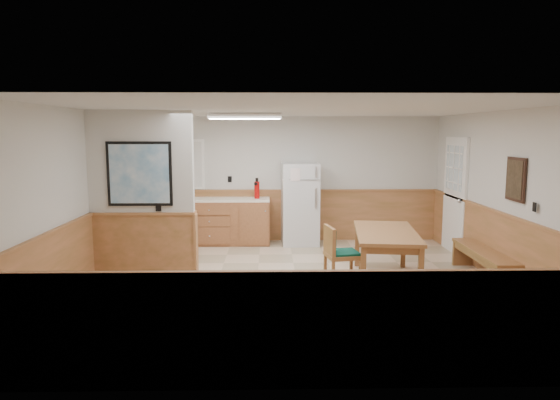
{
  "coord_description": "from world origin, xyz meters",
  "views": [
    {
      "loc": [
        -0.39,
        -7.02,
        2.19
      ],
      "look_at": [
        -0.24,
        0.4,
        1.18
      ],
      "focal_mm": 32.0,
      "sensor_mm": 36.0,
      "label": 1
    }
  ],
  "objects_px": {
    "refrigerator": "(300,204)",
    "soap_bottle": "(182,194)",
    "dining_table": "(386,237)",
    "dining_bench": "(484,257)",
    "dining_chair": "(337,250)",
    "fire_extinguisher": "(257,189)"
  },
  "relations": [
    {
      "from": "refrigerator",
      "to": "soap_bottle",
      "type": "relative_size",
      "value": 8.29
    },
    {
      "from": "refrigerator",
      "to": "soap_bottle",
      "type": "xyz_separation_m",
      "value": [
        -2.31,
        0.06,
        0.2
      ]
    },
    {
      "from": "refrigerator",
      "to": "dining_table",
      "type": "distance_m",
      "value": 2.75
    },
    {
      "from": "refrigerator",
      "to": "dining_bench",
      "type": "height_order",
      "value": "refrigerator"
    },
    {
      "from": "soap_bottle",
      "to": "dining_chair",
      "type": "bearing_deg",
      "value": -45.02
    },
    {
      "from": "dining_table",
      "to": "dining_bench",
      "type": "xyz_separation_m",
      "value": [
        1.49,
        0.04,
        -0.31
      ]
    },
    {
      "from": "refrigerator",
      "to": "dining_bench",
      "type": "bearing_deg",
      "value": -45.87
    },
    {
      "from": "dining_table",
      "to": "dining_bench",
      "type": "height_order",
      "value": "dining_table"
    },
    {
      "from": "dining_table",
      "to": "dining_chair",
      "type": "xyz_separation_m",
      "value": [
        -0.74,
        -0.12,
        -0.16
      ]
    },
    {
      "from": "refrigerator",
      "to": "soap_bottle",
      "type": "height_order",
      "value": "refrigerator"
    },
    {
      "from": "refrigerator",
      "to": "dining_chair",
      "type": "distance_m",
      "value": 2.68
    },
    {
      "from": "dining_bench",
      "to": "fire_extinguisher",
      "type": "relative_size",
      "value": 4.3
    },
    {
      "from": "dining_table",
      "to": "dining_chair",
      "type": "bearing_deg",
      "value": -163.4
    },
    {
      "from": "dining_bench",
      "to": "soap_bottle",
      "type": "xyz_separation_m",
      "value": [
        -4.92,
        2.53,
        0.65
      ]
    },
    {
      "from": "dining_bench",
      "to": "fire_extinguisher",
      "type": "distance_m",
      "value": 4.33
    },
    {
      "from": "dining_chair",
      "to": "dining_bench",
      "type": "bearing_deg",
      "value": -5.55
    },
    {
      "from": "dining_table",
      "to": "fire_extinguisher",
      "type": "relative_size",
      "value": 4.51
    },
    {
      "from": "dining_chair",
      "to": "fire_extinguisher",
      "type": "relative_size",
      "value": 2.1
    },
    {
      "from": "refrigerator",
      "to": "fire_extinguisher",
      "type": "relative_size",
      "value": 3.94
    },
    {
      "from": "fire_extinguisher",
      "to": "soap_bottle",
      "type": "xyz_separation_m",
      "value": [
        -1.47,
        0.02,
        -0.08
      ]
    },
    {
      "from": "dining_chair",
      "to": "fire_extinguisher",
      "type": "height_order",
      "value": "fire_extinguisher"
    },
    {
      "from": "dining_chair",
      "to": "soap_bottle",
      "type": "height_order",
      "value": "soap_bottle"
    }
  ]
}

